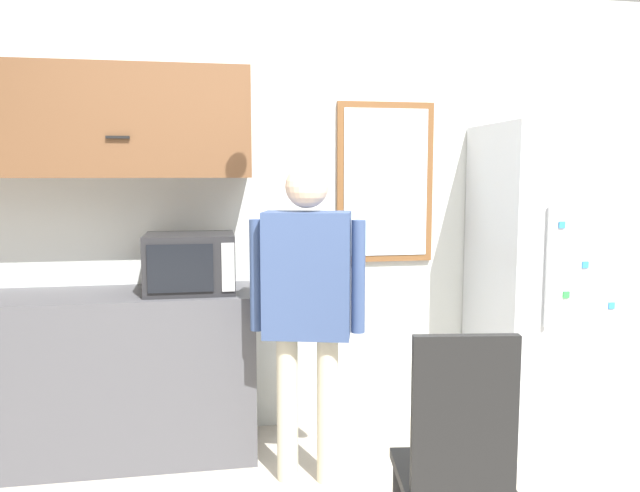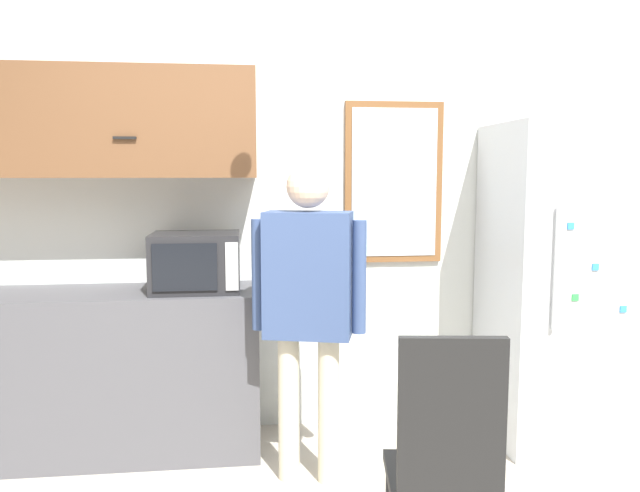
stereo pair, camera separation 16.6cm
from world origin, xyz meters
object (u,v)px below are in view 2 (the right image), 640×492
(microwave, at_px, (196,262))
(person, at_px, (308,292))
(chair, at_px, (445,460))
(refrigerator, at_px, (557,284))

(microwave, height_order, person, person)
(microwave, distance_m, person, 0.74)
(microwave, height_order, chair, microwave)
(person, height_order, refrigerator, refrigerator)
(microwave, bearing_deg, person, -36.62)
(microwave, relative_size, chair, 0.47)
(refrigerator, bearing_deg, person, -166.16)
(chair, bearing_deg, person, -60.14)
(microwave, relative_size, person, 0.30)
(person, distance_m, chair, 1.15)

